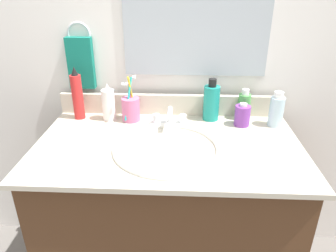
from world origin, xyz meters
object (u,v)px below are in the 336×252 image
object	(u,v)px
hand_towel	(81,63)
bottle_gel_clear	(276,111)
bottle_spray_red	(77,95)
bottle_toner_green	(244,106)
faucet	(169,120)
cup_pink	(131,108)
bottle_cream_purple	(242,115)
bottle_lotion_white	(108,104)
bottle_mouthwash_teal	(211,102)

from	to	relation	value
hand_towel	bottle_gel_clear	size ratio (longest dim) A/B	1.51
bottle_spray_red	bottle_toner_green	distance (m)	0.71
hand_towel	bottle_toner_green	size ratio (longest dim) A/B	1.66
faucet	cup_pink	bearing A→B (deg)	163.64
bottle_cream_purple	bottle_gel_clear	xyz separation A→B (m)	(0.14, 0.00, 0.02)
faucet	cup_pink	size ratio (longest dim) A/B	0.82
bottle_gel_clear	cup_pink	size ratio (longest dim) A/B	0.75
bottle_spray_red	bottle_toner_green	size ratio (longest dim) A/B	1.72
bottle_lotion_white	cup_pink	bearing A→B (deg)	-2.99
bottle_mouthwash_teal	bottle_spray_red	bearing A→B (deg)	-178.47
bottle_toner_green	bottle_mouthwash_teal	bearing A→B (deg)	-174.63
faucet	bottle_spray_red	size ratio (longest dim) A/B	0.70
cup_pink	bottle_mouthwash_teal	bearing A→B (deg)	4.75
hand_towel	bottle_lotion_white	bearing A→B (deg)	-35.83
bottle_gel_clear	hand_towel	bearing A→B (deg)	171.58
bottle_cream_purple	bottle_lotion_white	size ratio (longest dim) A/B	0.59
bottle_gel_clear	bottle_mouthwash_teal	bearing A→B (deg)	168.58
bottle_spray_red	cup_pink	xyz separation A→B (m)	(0.23, -0.01, -0.05)
bottle_toner_green	faucet	bearing A→B (deg)	-164.02
bottle_cream_purple	bottle_mouthwash_teal	xyz separation A→B (m)	(-0.12, 0.06, 0.03)
hand_towel	bottle_spray_red	distance (m)	0.14
hand_towel	bottle_toner_green	distance (m)	0.72
bottle_toner_green	cup_pink	size ratio (longest dim) A/B	0.68
bottle_toner_green	bottle_mouthwash_teal	world-z (taller)	bottle_mouthwash_teal
faucet	bottle_lotion_white	bearing A→B (deg)	168.37
bottle_cream_purple	bottle_toner_green	bearing A→B (deg)	76.18
bottle_gel_clear	cup_pink	distance (m)	0.60
bottle_spray_red	bottle_gel_clear	xyz separation A→B (m)	(0.83, -0.04, -0.04)
bottle_spray_red	bottle_mouthwash_teal	bearing A→B (deg)	1.53
faucet	bottle_mouthwash_teal	bearing A→B (deg)	23.88
bottle_spray_red	bottle_mouthwash_teal	distance (m)	0.57
hand_towel	cup_pink	xyz separation A→B (m)	(0.22, -0.10, -0.17)
hand_towel	faucet	distance (m)	0.46
bottle_spray_red	cup_pink	bearing A→B (deg)	-3.31
hand_towel	bottle_lotion_white	world-z (taller)	hand_towel
faucet	bottle_toner_green	world-z (taller)	bottle_toner_green
bottle_lotion_white	bottle_mouthwash_teal	world-z (taller)	bottle_mouthwash_teal
bottle_gel_clear	bottle_mouthwash_teal	size ratio (longest dim) A/B	0.81
hand_towel	cup_pink	world-z (taller)	hand_towel
bottle_lotion_white	bottle_spray_red	size ratio (longest dim) A/B	0.72
hand_towel	cup_pink	bearing A→B (deg)	-23.62
bottle_spray_red	bottle_gel_clear	distance (m)	0.83
bottle_cream_purple	cup_pink	distance (m)	0.46
bottle_mouthwash_teal	hand_towel	bearing A→B (deg)	172.97
cup_pink	bottle_spray_red	bearing A→B (deg)	176.69
bottle_cream_purple	bottle_toner_green	xyz separation A→B (m)	(0.02, 0.07, 0.01)
bottle_lotion_white	bottle_spray_red	distance (m)	0.14
bottle_lotion_white	cup_pink	world-z (taller)	cup_pink
bottle_gel_clear	bottle_spray_red	bearing A→B (deg)	177.41
hand_towel	bottle_mouthwash_teal	world-z (taller)	hand_towel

